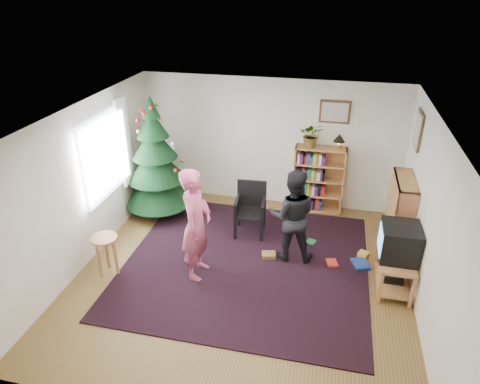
% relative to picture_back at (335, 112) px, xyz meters
% --- Properties ---
extents(floor, '(5.00, 5.00, 0.00)m').
position_rel_picture_back_xyz_m(floor, '(-1.15, -2.48, -1.95)').
color(floor, brown).
rests_on(floor, ground).
extents(ceiling, '(5.00, 5.00, 0.00)m').
position_rel_picture_back_xyz_m(ceiling, '(-1.15, -2.48, 0.55)').
color(ceiling, white).
rests_on(ceiling, wall_back).
extents(wall_back, '(5.00, 0.02, 2.50)m').
position_rel_picture_back_xyz_m(wall_back, '(-1.15, 0.02, -0.70)').
color(wall_back, silver).
rests_on(wall_back, floor).
extents(wall_front, '(5.00, 0.02, 2.50)m').
position_rel_picture_back_xyz_m(wall_front, '(-1.15, -4.97, -0.70)').
color(wall_front, silver).
rests_on(wall_front, floor).
extents(wall_left, '(0.02, 5.00, 2.50)m').
position_rel_picture_back_xyz_m(wall_left, '(-3.65, -2.48, -0.70)').
color(wall_left, silver).
rests_on(wall_left, floor).
extents(wall_right, '(0.02, 5.00, 2.50)m').
position_rel_picture_back_xyz_m(wall_right, '(1.35, -2.48, -0.70)').
color(wall_right, silver).
rests_on(wall_right, floor).
extents(rug, '(3.80, 3.60, 0.02)m').
position_rel_picture_back_xyz_m(rug, '(-1.15, -2.17, -1.94)').
color(rug, black).
rests_on(rug, floor).
extents(window_pane, '(0.04, 1.20, 1.40)m').
position_rel_picture_back_xyz_m(window_pane, '(-3.62, -1.88, -0.45)').
color(window_pane, silver).
rests_on(window_pane, wall_left).
extents(curtain, '(0.06, 0.35, 1.60)m').
position_rel_picture_back_xyz_m(curtain, '(-3.58, -1.18, -0.45)').
color(curtain, white).
rests_on(curtain, wall_left).
extents(picture_back, '(0.55, 0.03, 0.42)m').
position_rel_picture_back_xyz_m(picture_back, '(0.00, 0.00, 0.00)').
color(picture_back, '#4C3319').
rests_on(picture_back, wall_back).
extents(picture_right, '(0.03, 0.50, 0.60)m').
position_rel_picture_back_xyz_m(picture_right, '(1.33, -0.73, 0.00)').
color(picture_right, '#4C3319').
rests_on(picture_right, wall_right).
extents(christmas_tree, '(1.28, 1.28, 2.33)m').
position_rel_picture_back_xyz_m(christmas_tree, '(-3.14, -0.92, -0.98)').
color(christmas_tree, '#3F2816').
rests_on(christmas_tree, rug).
extents(bookshelf_back, '(0.95, 0.30, 1.30)m').
position_rel_picture_back_xyz_m(bookshelf_back, '(-0.17, -0.14, -1.29)').
color(bookshelf_back, '#B86A41').
rests_on(bookshelf_back, floor).
extents(bookshelf_right, '(0.30, 0.95, 1.30)m').
position_rel_picture_back_xyz_m(bookshelf_right, '(1.19, -1.23, -1.29)').
color(bookshelf_right, '#B86A41').
rests_on(bookshelf_right, floor).
extents(tv_stand, '(0.49, 0.87, 0.55)m').
position_rel_picture_back_xyz_m(tv_stand, '(1.07, -2.27, -1.63)').
color(tv_stand, '#B86A41').
rests_on(tv_stand, floor).
extents(crt_tv, '(0.53, 0.57, 0.50)m').
position_rel_picture_back_xyz_m(crt_tv, '(1.07, -2.27, -1.15)').
color(crt_tv, black).
rests_on(crt_tv, tv_stand).
extents(armchair, '(0.55, 0.56, 0.94)m').
position_rel_picture_back_xyz_m(armchair, '(-1.27, -1.20, -1.44)').
color(armchair, black).
rests_on(armchair, rug).
extents(stool, '(0.39, 0.39, 0.66)m').
position_rel_picture_back_xyz_m(stool, '(-3.18, -2.89, -1.44)').
color(stool, '#B86A41').
rests_on(stool, floor).
extents(person_standing, '(0.44, 0.66, 1.77)m').
position_rel_picture_back_xyz_m(person_standing, '(-1.82, -2.60, -1.06)').
color(person_standing, '#A8435E').
rests_on(person_standing, rug).
extents(person_by_chair, '(0.80, 0.65, 1.55)m').
position_rel_picture_back_xyz_m(person_by_chair, '(-0.49, -1.85, -1.17)').
color(person_by_chair, black).
rests_on(person_by_chair, rug).
extents(potted_plant, '(0.44, 0.39, 0.46)m').
position_rel_picture_back_xyz_m(potted_plant, '(-0.37, -0.14, -0.42)').
color(potted_plant, gray).
rests_on(potted_plant, bookshelf_back).
extents(table_lamp, '(0.22, 0.22, 0.29)m').
position_rel_picture_back_xyz_m(table_lamp, '(0.13, -0.14, -0.46)').
color(table_lamp, '#A57F33').
rests_on(table_lamp, bookshelf_back).
extents(floor_clutter, '(1.71, 0.79, 0.08)m').
position_rel_picture_back_xyz_m(floor_clutter, '(0.11, -1.74, -1.91)').
color(floor_clutter, '#A51E19').
rests_on(floor_clutter, rug).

